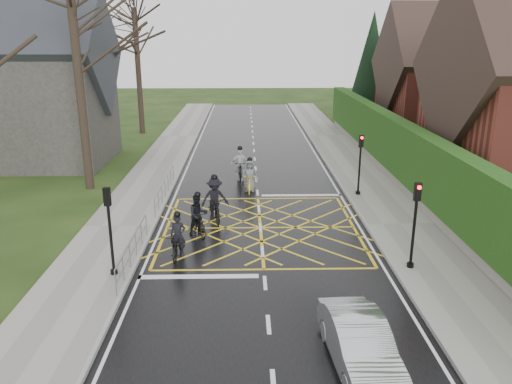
{
  "coord_description": "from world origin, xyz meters",
  "views": [
    {
      "loc": [
        -0.63,
        -19.89,
        7.85
      ],
      "look_at": [
        -0.17,
        0.99,
        1.3
      ],
      "focal_mm": 35.0,
      "sensor_mm": 36.0,
      "label": 1
    }
  ],
  "objects_px": {
    "cyclist_back": "(198,218)",
    "cyclist_lead": "(250,180)",
    "cyclist_rear": "(178,242)",
    "car": "(360,344)",
    "cyclist_front": "(240,168)",
    "cyclist_mid": "(215,203)"
  },
  "relations": [
    {
      "from": "cyclist_front",
      "to": "car",
      "type": "bearing_deg",
      "value": -82.11
    },
    {
      "from": "cyclist_back",
      "to": "cyclist_front",
      "type": "bearing_deg",
      "value": 55.28
    },
    {
      "from": "cyclist_rear",
      "to": "cyclist_front",
      "type": "distance_m",
      "value": 10.37
    },
    {
      "from": "cyclist_lead",
      "to": "cyclist_rear",
      "type": "bearing_deg",
      "value": -107.24
    },
    {
      "from": "cyclist_rear",
      "to": "cyclist_lead",
      "type": "height_order",
      "value": "cyclist_lead"
    },
    {
      "from": "cyclist_mid",
      "to": "car",
      "type": "bearing_deg",
      "value": -82.61
    },
    {
      "from": "cyclist_rear",
      "to": "cyclist_mid",
      "type": "relative_size",
      "value": 0.81
    },
    {
      "from": "cyclist_rear",
      "to": "car",
      "type": "xyz_separation_m",
      "value": [
        5.29,
        -6.61,
        0.06
      ]
    },
    {
      "from": "cyclist_mid",
      "to": "cyclist_lead",
      "type": "height_order",
      "value": "cyclist_mid"
    },
    {
      "from": "cyclist_back",
      "to": "cyclist_front",
      "type": "xyz_separation_m",
      "value": [
        1.65,
        8.0,
        0.04
      ]
    },
    {
      "from": "cyclist_rear",
      "to": "car",
      "type": "height_order",
      "value": "cyclist_rear"
    },
    {
      "from": "cyclist_back",
      "to": "car",
      "type": "relative_size",
      "value": 0.5
    },
    {
      "from": "cyclist_rear",
      "to": "cyclist_back",
      "type": "relative_size",
      "value": 0.97
    },
    {
      "from": "cyclist_back",
      "to": "cyclist_lead",
      "type": "xyz_separation_m",
      "value": [
        2.18,
        5.94,
        -0.06
      ]
    },
    {
      "from": "cyclist_back",
      "to": "cyclist_lead",
      "type": "distance_m",
      "value": 6.33
    },
    {
      "from": "cyclist_front",
      "to": "car",
      "type": "distance_m",
      "value": 17.03
    },
    {
      "from": "cyclist_front",
      "to": "cyclist_lead",
      "type": "bearing_deg",
      "value": -78.2
    },
    {
      "from": "cyclist_rear",
      "to": "car",
      "type": "bearing_deg",
      "value": -48.31
    },
    {
      "from": "cyclist_mid",
      "to": "car",
      "type": "xyz_separation_m",
      "value": [
        4.15,
        -10.51,
        -0.13
      ]
    },
    {
      "from": "car",
      "to": "cyclist_mid",
      "type": "bearing_deg",
      "value": 107.17
    },
    {
      "from": "cyclist_rear",
      "to": "cyclist_lead",
      "type": "xyz_separation_m",
      "value": [
        2.74,
        8.08,
        0.07
      ]
    },
    {
      "from": "cyclist_mid",
      "to": "cyclist_rear",
      "type": "bearing_deg",
      "value": -120.52
    }
  ]
}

